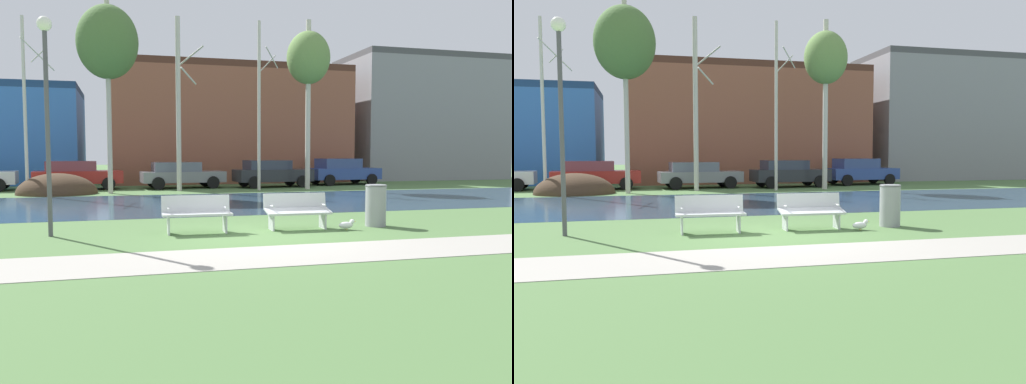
{
  "view_description": "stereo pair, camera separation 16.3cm",
  "coord_description": "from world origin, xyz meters",
  "views": [
    {
      "loc": [
        -2.94,
        -10.85,
        1.87
      ],
      "look_at": [
        0.42,
        1.75,
        0.86
      ],
      "focal_mm": 35.99,
      "sensor_mm": 36.0,
      "label": 1
    },
    {
      "loc": [
        -2.78,
        -10.9,
        1.87
      ],
      "look_at": [
        0.42,
        1.75,
        0.86
      ],
      "focal_mm": 35.99,
      "sensor_mm": 36.0,
      "label": 2
    }
  ],
  "objects": [
    {
      "name": "paved_path_strip",
      "position": [
        0.0,
        -2.06,
        0.01
      ],
      "size": [
        60.0,
        1.84,
        0.01
      ],
      "primitive_type": "cube",
      "color": "#9E998E",
      "rests_on": "ground"
    },
    {
      "name": "birch_left",
      "position": [
        -3.36,
        13.4,
        6.75
      ],
      "size": [
        2.72,
        2.72,
        8.71
      ],
      "color": "#BCB7A8",
      "rests_on": "ground"
    },
    {
      "name": "parked_suv_fifth_blue",
      "position": [
        9.57,
        16.73,
        0.79
      ],
      "size": [
        4.25,
        2.3,
        1.51
      ],
      "color": "#2D4793",
      "rests_on": "ground"
    },
    {
      "name": "birch_center_left",
      "position": [
        -0.12,
        14.22,
        4.25
      ],
      "size": [
        1.36,
        2.1,
        8.33
      ],
      "color": "beige",
      "rests_on": "ground"
    },
    {
      "name": "seagull",
      "position": [
        2.34,
        0.44,
        0.13
      ],
      "size": [
        0.44,
        0.16,
        0.26
      ],
      "color": "white",
      "rests_on": "ground"
    },
    {
      "name": "ground_plane",
      "position": [
        0.0,
        10.0,
        0.0
      ],
      "size": [
        120.0,
        120.0,
        0.0
      ],
      "primitive_type": "plane",
      "color": "#4C703D"
    },
    {
      "name": "parked_hatch_third_grey",
      "position": [
        0.16,
        16.13,
        0.73
      ],
      "size": [
        4.42,
        2.24,
        1.36
      ],
      "color": "slate",
      "rests_on": "ground"
    },
    {
      "name": "birch_far_left",
      "position": [
        -6.86,
        13.49,
        3.98
      ],
      "size": [
        1.36,
        2.22,
        7.75
      ],
      "color": "beige",
      "rests_on": "ground"
    },
    {
      "name": "building_brick_low",
      "position": [
        3.98,
        22.95,
        3.64
      ],
      "size": [
        14.68,
        8.52,
        7.28
      ],
      "color": "brown",
      "rests_on": "ground"
    },
    {
      "name": "trash_bin",
      "position": [
        3.33,
        0.88,
        0.55
      ],
      "size": [
        0.55,
        0.55,
        1.06
      ],
      "color": "gray",
      "rests_on": "ground"
    },
    {
      "name": "streetlamp",
      "position": [
        -4.46,
        1.3,
        3.27
      ],
      "size": [
        0.32,
        0.32,
        4.82
      ],
      "color": "#4C4C51",
      "rests_on": "ground"
    },
    {
      "name": "building_grey_warehouse",
      "position": [
        17.96,
        22.14,
        4.28
      ],
      "size": [
        10.81,
        6.35,
        8.57
      ],
      "color": "gray",
      "rests_on": "ground"
    },
    {
      "name": "soil_mound",
      "position": [
        -5.69,
        13.79,
        0.0
      ],
      "size": [
        3.52,
        3.23,
        1.87
      ],
      "primitive_type": "ellipsoid",
      "color": "#423021",
      "rests_on": "ground"
    },
    {
      "name": "birch_center",
      "position": [
        3.72,
        13.54,
        4.19
      ],
      "size": [
        1.02,
        1.75,
        8.21
      ],
      "color": "beige",
      "rests_on": "ground"
    },
    {
      "name": "birch_center_right",
      "position": [
        6.34,
        13.78,
        6.52
      ],
      "size": [
        2.19,
        2.19,
        8.49
      ],
      "color": "beige",
      "rests_on": "ground"
    },
    {
      "name": "parked_wagon_fourth_dark",
      "position": [
        4.97,
        15.64,
        0.77
      ],
      "size": [
        4.26,
        2.2,
        1.45
      ],
      "color": "#282B30",
      "rests_on": "ground"
    },
    {
      "name": "river_band",
      "position": [
        0.0,
        7.93,
        0.0
      ],
      "size": [
        80.0,
        8.23,
        0.01
      ],
      "primitive_type": "cube",
      "color": "#2D475B",
      "rests_on": "ground"
    },
    {
      "name": "bench_right",
      "position": [
        1.23,
        0.93,
        0.47
      ],
      "size": [
        1.61,
        0.61,
        0.87
      ],
      "color": "silver",
      "rests_on": "ground"
    },
    {
      "name": "parked_sedan_second_red",
      "position": [
        -5.05,
        16.37,
        0.77
      ],
      "size": [
        4.4,
        2.31,
        1.44
      ],
      "color": "maroon",
      "rests_on": "ground"
    },
    {
      "name": "bench_left",
      "position": [
        -1.23,
        0.93,
        0.47
      ],
      "size": [
        1.61,
        0.61,
        0.87
      ],
      "color": "silver",
      "rests_on": "ground"
    }
  ]
}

